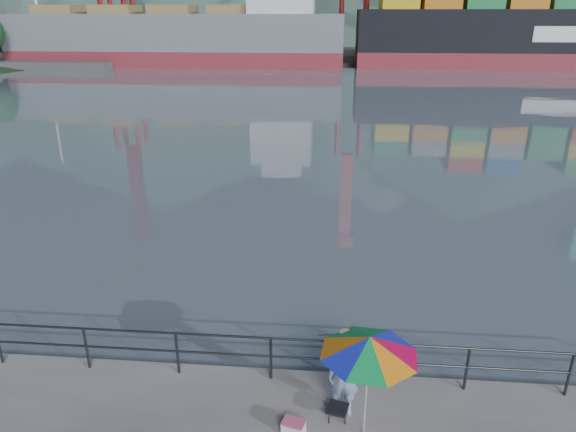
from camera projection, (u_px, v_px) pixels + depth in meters
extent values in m
cube|color=slate|center=(327.00, 43.00, 129.72)|extent=(500.00, 280.00, 0.00)
cube|color=#514F4C|center=(377.00, 54.00, 94.67)|extent=(200.00, 40.00, 0.40)
cylinder|color=#2D3033|center=(223.00, 336.00, 10.61)|extent=(22.00, 0.05, 0.05)
cylinder|color=#2D3033|center=(224.00, 354.00, 10.78)|extent=(22.00, 0.05, 0.05)
cube|color=#2D3033|center=(224.00, 356.00, 10.79)|extent=(22.00, 0.06, 1.00)
cube|color=#194CA5|center=(379.00, 40.00, 92.78)|extent=(6.00, 2.40, 5.20)
cube|color=orange|center=(416.00, 32.00, 91.78)|extent=(6.00, 2.40, 7.80)
cube|color=gray|center=(452.00, 40.00, 91.73)|extent=(6.00, 2.40, 5.20)
cube|color=red|center=(490.00, 32.00, 90.73)|extent=(6.00, 2.40, 7.80)
cube|color=yellow|center=(528.00, 32.00, 90.20)|extent=(6.00, 2.40, 7.80)
cube|color=#194CA5|center=(567.00, 33.00, 89.68)|extent=(6.00, 2.40, 7.80)
cube|color=yellow|center=(378.00, 39.00, 95.56)|extent=(6.00, 2.40, 5.20)
cube|color=#194CA5|center=(414.00, 31.00, 94.55)|extent=(6.00, 2.40, 7.80)
cube|color=yellow|center=(450.00, 32.00, 94.03)|extent=(6.00, 2.40, 7.80)
cube|color=gray|center=(484.00, 47.00, 94.47)|extent=(6.00, 2.40, 2.60)
cube|color=orange|center=(520.00, 47.00, 93.94)|extent=(6.00, 2.40, 2.60)
cube|color=yellow|center=(560.00, 32.00, 92.46)|extent=(6.00, 2.40, 7.80)
imported|color=#39589A|center=(344.00, 376.00, 9.68)|extent=(0.65, 0.45, 1.68)
cylinder|color=white|center=(366.00, 391.00, 9.09)|extent=(0.04, 0.04, 1.95)
cone|color=#0BA048|center=(369.00, 346.00, 8.73)|extent=(2.16, 2.16, 0.36)
cube|color=black|center=(337.00, 408.00, 9.74)|extent=(0.47, 0.47, 0.05)
cube|color=#2D3033|center=(337.00, 414.00, 9.79)|extent=(0.32, 0.32, 0.20)
cube|color=white|center=(293.00, 428.00, 9.43)|extent=(0.46, 0.37, 0.23)
cylinder|color=black|center=(332.00, 369.00, 11.16)|extent=(0.65, 1.81, 1.35)
cube|color=maroon|center=(177.00, 59.00, 76.22)|extent=(48.88, 8.46, 2.50)
cube|color=gray|center=(175.00, 32.00, 74.83)|extent=(48.88, 8.46, 5.00)
cube|color=maroon|center=(553.00, 61.00, 73.47)|extent=(56.19, 9.37, 2.50)
cube|color=black|center=(559.00, 31.00, 71.97)|extent=(56.19, 9.37, 5.60)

